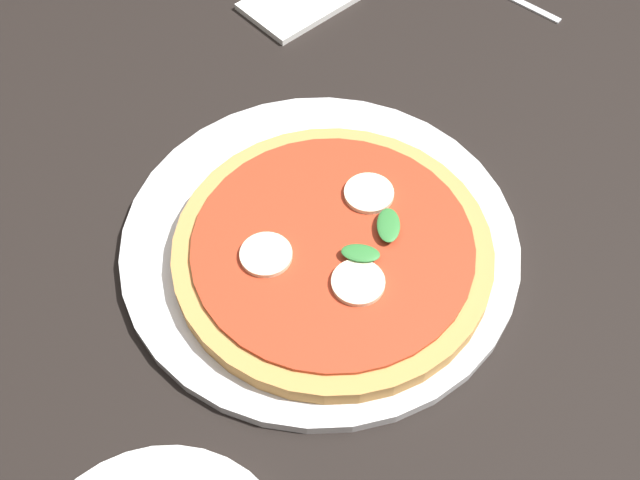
# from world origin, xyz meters

# --- Properties ---
(ground_plane) EXTENTS (6.00, 6.00, 0.00)m
(ground_plane) POSITION_xyz_m (0.00, 0.00, 0.00)
(ground_plane) COLOR #2D2B28
(dining_table) EXTENTS (1.18, 1.06, 0.76)m
(dining_table) POSITION_xyz_m (0.00, 0.00, 0.66)
(dining_table) COLOR black
(dining_table) RESTS_ON ground_plane
(serving_tray) EXTENTS (0.38, 0.38, 0.01)m
(serving_tray) POSITION_xyz_m (-0.06, 0.01, 0.77)
(serving_tray) COLOR silver
(serving_tray) RESTS_ON dining_table
(pizza) EXTENTS (0.30, 0.30, 0.03)m
(pizza) POSITION_xyz_m (-0.07, -0.01, 0.79)
(pizza) COLOR tan
(pizza) RESTS_ON serving_tray
(napkin) EXTENTS (0.15, 0.13, 0.01)m
(napkin) POSITION_xyz_m (0.26, 0.19, 0.77)
(napkin) COLOR white
(napkin) RESTS_ON dining_table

